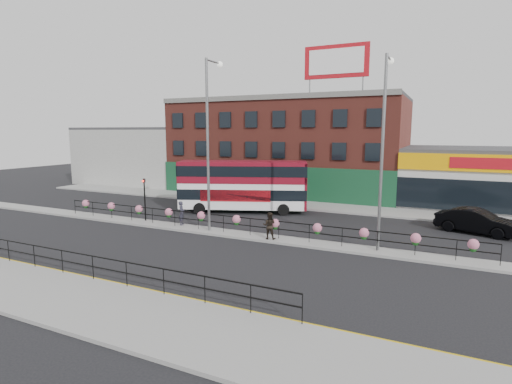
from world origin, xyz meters
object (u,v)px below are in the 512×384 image
at_px(pedestrian_a, 182,213).
at_px(lamp_column_east, 384,136).
at_px(lamp_column_west, 210,130).
at_px(double_decker_bus, 243,181).
at_px(car, 477,221).
at_px(pedestrian_b, 269,226).

distance_m(pedestrian_a, lamp_column_east, 14.79).
distance_m(pedestrian_a, lamp_column_west, 6.44).
height_order(double_decker_bus, car, double_decker_bus).
relative_size(lamp_column_west, lamp_column_east, 1.05).
relative_size(car, lamp_column_east, 0.50).
xyz_separation_m(car, pedestrian_a, (-19.05, -6.96, 0.17)).
bearing_deg(lamp_column_west, double_decker_bus, 98.96).
xyz_separation_m(double_decker_bus, lamp_column_east, (12.16, -6.64, 3.89)).
xyz_separation_m(pedestrian_a, pedestrian_b, (7.21, -0.79, -0.00)).
bearing_deg(lamp_column_west, pedestrian_a, 174.89).
bearing_deg(car, double_decker_bus, 109.02).
bearing_deg(car, lamp_column_east, 160.45).
bearing_deg(lamp_column_east, pedestrian_b, -172.81).
bearing_deg(car, pedestrian_a, 128.13).
height_order(car, pedestrian_b, pedestrian_b).
xyz_separation_m(double_decker_bus, pedestrian_b, (5.66, -7.46, -1.66)).
distance_m(double_decker_bus, lamp_column_east, 14.39).
relative_size(pedestrian_b, lamp_column_west, 0.15).
height_order(lamp_column_west, lamp_column_east, lamp_column_west).
bearing_deg(car, pedestrian_b, 141.29).
distance_m(pedestrian_b, lamp_column_east, 8.58).
bearing_deg(double_decker_bus, lamp_column_east, -28.64).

